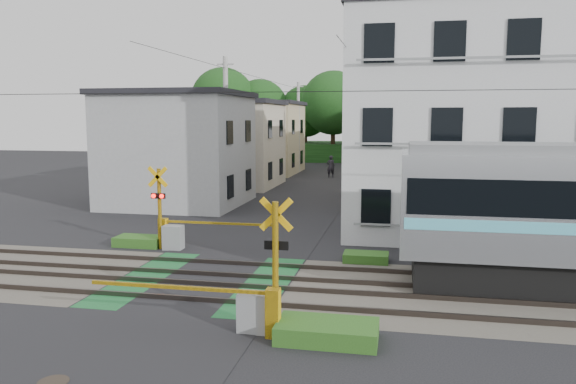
% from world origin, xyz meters
% --- Properties ---
extents(ground, '(120.00, 120.00, 0.00)m').
position_xyz_m(ground, '(0.00, 0.00, 0.00)').
color(ground, black).
extents(track_bed, '(120.00, 120.00, 0.14)m').
position_xyz_m(track_bed, '(0.00, 0.00, 0.04)').
color(track_bed, '#47423A').
rests_on(track_bed, ground).
extents(crossing_signal_near, '(4.74, 0.65, 3.09)m').
position_xyz_m(crossing_signal_near, '(2.59, -3.65, 0.71)').
color(crossing_signal_near, '#EDAE0C').
rests_on(crossing_signal_near, ground).
extents(crossing_signal_far, '(4.74, 0.65, 3.09)m').
position_xyz_m(crossing_signal_far, '(-2.59, 3.65, 0.71)').
color(crossing_signal_far, '#EDAE0C').
rests_on(crossing_signal_far, ground).
extents(apartment_block, '(10.20, 8.36, 9.30)m').
position_xyz_m(apartment_block, '(8.50, 9.49, 4.66)').
color(apartment_block, silver).
rests_on(apartment_block, ground).
extents(houses_row, '(22.07, 31.35, 6.80)m').
position_xyz_m(houses_row, '(0.25, 25.92, 3.24)').
color(houses_row, '#9EA0A3').
rests_on(houses_row, ground).
extents(tree_hill, '(40.00, 12.61, 11.90)m').
position_xyz_m(tree_hill, '(1.20, 48.32, 5.69)').
color(tree_hill, '#194115').
rests_on(tree_hill, ground).
extents(catenary, '(60.00, 5.04, 7.00)m').
position_xyz_m(catenary, '(6.00, 0.03, 3.70)').
color(catenary, '#2D2D33').
rests_on(catenary, ground).
extents(utility_poles, '(7.90, 42.00, 8.00)m').
position_xyz_m(utility_poles, '(-1.05, 23.01, 4.08)').
color(utility_poles, '#A5A5A0').
rests_on(utility_poles, ground).
extents(pedestrian, '(0.74, 0.57, 1.81)m').
position_xyz_m(pedestrian, '(0.04, 30.06, 0.91)').
color(pedestrian, '#27252E').
rests_on(pedestrian, ground).
extents(manhole_cover, '(0.57, 0.57, 0.02)m').
position_xyz_m(manhole_cover, '(-0.47, -6.77, 0.01)').
color(manhole_cover, '#2D261E').
rests_on(manhole_cover, ground).
extents(weed_patches, '(10.25, 8.80, 0.40)m').
position_xyz_m(weed_patches, '(1.76, -0.09, 0.18)').
color(weed_patches, '#2D5E1E').
rests_on(weed_patches, ground).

